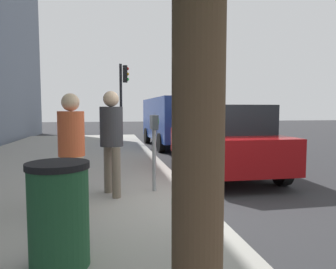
# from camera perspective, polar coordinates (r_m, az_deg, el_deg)

# --- Properties ---
(ground_plane) EXTENTS (80.00, 80.00, 0.00)m
(ground_plane) POSITION_cam_1_polar(r_m,az_deg,el_deg) (5.43, 5.94, -13.17)
(ground_plane) COLOR #2B2B2D
(ground_plane) RESTS_ON ground
(sidewalk_slab) EXTENTS (28.00, 6.00, 0.15)m
(sidewalk_slab) POSITION_cam_1_polar(r_m,az_deg,el_deg) (5.40, -27.11, -12.91)
(sidewalk_slab) COLOR gray
(sidewalk_slab) RESTS_ON ground_plane
(parking_meter) EXTENTS (0.36, 0.12, 1.41)m
(parking_meter) POSITION_cam_1_polar(r_m,az_deg,el_deg) (5.64, -2.60, -0.38)
(parking_meter) COLOR gray
(parking_meter) RESTS_ON sidewalk_slab
(pedestrian_at_meter) EXTENTS (0.52, 0.40, 1.83)m
(pedestrian_at_meter) POSITION_cam_1_polar(r_m,az_deg,el_deg) (5.43, -10.49, 0.17)
(pedestrian_at_meter) COLOR #726656
(pedestrian_at_meter) RESTS_ON sidewalk_slab
(pedestrian_bystander) EXTENTS (0.46, 0.38, 1.74)m
(pedestrian_bystander) POSITION_cam_1_polar(r_m,az_deg,el_deg) (4.69, -17.56, -1.47)
(pedestrian_bystander) COLOR tan
(pedestrian_bystander) RESTS_ON sidewalk_slab
(parked_sedan_near) EXTENTS (4.42, 2.00, 1.77)m
(parked_sedan_near) POSITION_cam_1_polar(r_m,az_deg,el_deg) (7.99, 10.12, -0.94)
(parked_sedan_near) COLOR maroon
(parked_sedan_near) RESTS_ON ground_plane
(parked_van_far) EXTENTS (5.27, 2.28, 2.18)m
(parked_van_far) POSITION_cam_1_polar(r_m,az_deg,el_deg) (13.77, 1.09, 2.91)
(parked_van_far) COLOR navy
(parked_van_far) RESTS_ON ground_plane
(traffic_signal) EXTENTS (0.24, 0.44, 3.60)m
(traffic_signal) POSITION_cam_1_polar(r_m,az_deg,el_deg) (14.26, -8.37, 8.22)
(traffic_signal) COLOR black
(traffic_signal) RESTS_ON sidewalk_slab
(trash_bin) EXTENTS (0.59, 0.59, 1.01)m
(trash_bin) POSITION_cam_1_polar(r_m,az_deg,el_deg) (3.19, -19.65, -13.85)
(trash_bin) COLOR #1E4C2D
(trash_bin) RESTS_ON sidewalk_slab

